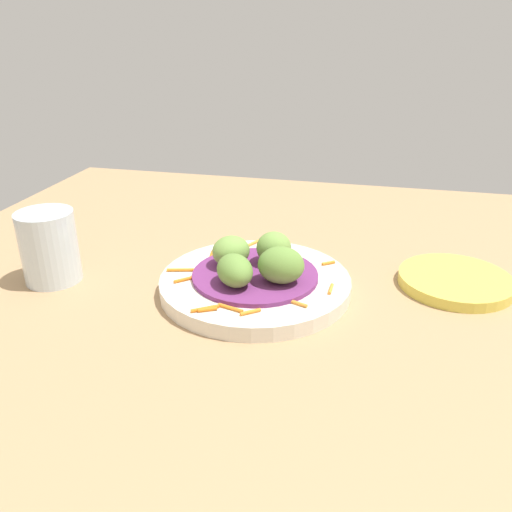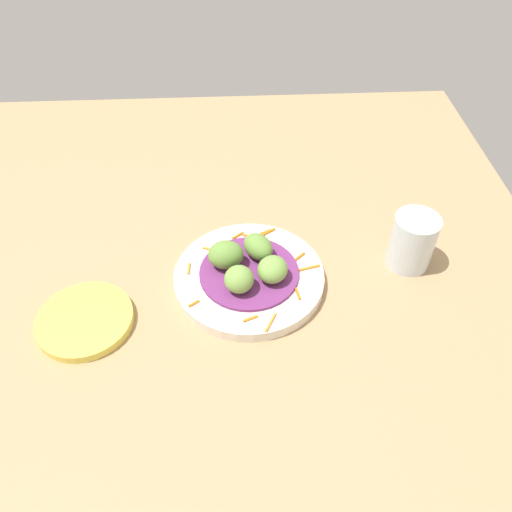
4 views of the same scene
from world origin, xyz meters
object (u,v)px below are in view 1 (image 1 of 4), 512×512
at_px(guac_scoop_left, 268,272).
at_px(guac_scoop_center, 200,205).
at_px(main_plate, 234,264).
at_px(terracotta_bowl, 204,36).
at_px(water_glass, 401,12).

xyz_separation_m(guac_scoop_left, guac_scoop_center, (-0.08, -0.05, 0.00)).
xyz_separation_m(main_plate, guac_scoop_center, (-0.04, -0.02, 0.03)).
xyz_separation_m(guac_scoop_center, terracotta_bowl, (-0.28, 0.02, -0.02)).
bearing_deg(water_glass, guac_scoop_center, -40.58).
relative_size(guac_scoop_left, water_glass, 0.56).
xyz_separation_m(main_plate, terracotta_bowl, (-0.32, -0.00, 0.01)).
bearing_deg(water_glass, main_plate, -33.84).
height_order(main_plate, water_glass, water_glass).
xyz_separation_m(main_plate, water_glass, (-0.31, 0.21, 0.04)).
distance_m(guac_scoop_left, guac_scoop_center, 0.09).
height_order(terracotta_bowl, water_glass, water_glass).
bearing_deg(main_plate, water_glass, 146.16).
height_order(guac_scoop_left, water_glass, water_glass).
bearing_deg(water_glass, guac_scoop_left, -27.76).
distance_m(main_plate, guac_scoop_left, 0.06).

